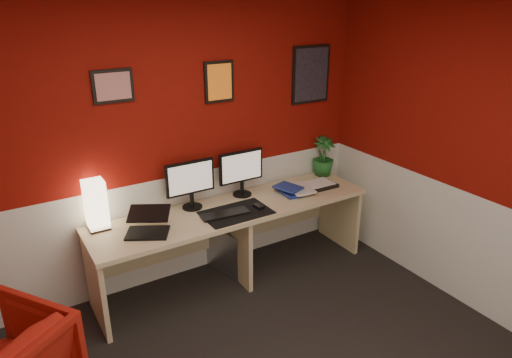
% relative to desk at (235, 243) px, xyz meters
% --- Properties ---
extents(wall_back, '(4.00, 0.01, 2.50)m').
position_rel_desk_xyz_m(wall_back, '(-0.49, 0.34, 0.89)').
color(wall_back, maroon).
rests_on(wall_back, ground).
extents(wall_right, '(0.01, 3.50, 2.50)m').
position_rel_desk_xyz_m(wall_right, '(1.51, -1.41, 0.89)').
color(wall_right, maroon).
rests_on(wall_right, ground).
extents(wainscot_back, '(4.00, 0.01, 1.00)m').
position_rel_desk_xyz_m(wainscot_back, '(-0.49, 0.34, 0.14)').
color(wainscot_back, silver).
rests_on(wainscot_back, ground).
extents(wainscot_right, '(0.01, 3.50, 1.00)m').
position_rel_desk_xyz_m(wainscot_right, '(1.51, -1.41, 0.14)').
color(wainscot_right, silver).
rests_on(wainscot_right, ground).
extents(desk, '(2.60, 0.65, 0.73)m').
position_rel_desk_xyz_m(desk, '(0.00, 0.00, 0.00)').
color(desk, '#D0BA85').
rests_on(desk, ground).
extents(shoji_lamp, '(0.16, 0.16, 0.40)m').
position_rel_desk_xyz_m(shoji_lamp, '(-1.14, 0.22, 0.56)').
color(shoji_lamp, '#FFE5B2').
rests_on(shoji_lamp, desk).
extents(laptop, '(0.40, 0.36, 0.22)m').
position_rel_desk_xyz_m(laptop, '(-0.83, -0.08, 0.47)').
color(laptop, black).
rests_on(laptop, desk).
extents(monitor_left, '(0.45, 0.06, 0.58)m').
position_rel_desk_xyz_m(monitor_left, '(-0.32, 0.19, 0.66)').
color(monitor_left, black).
rests_on(monitor_left, desk).
extents(monitor_right, '(0.45, 0.06, 0.58)m').
position_rel_desk_xyz_m(monitor_right, '(0.20, 0.20, 0.66)').
color(monitor_right, black).
rests_on(monitor_right, desk).
extents(desk_mat, '(0.60, 0.38, 0.01)m').
position_rel_desk_xyz_m(desk_mat, '(-0.04, -0.11, 0.37)').
color(desk_mat, black).
rests_on(desk_mat, desk).
extents(keyboard, '(0.43, 0.18, 0.02)m').
position_rel_desk_xyz_m(keyboard, '(-0.15, -0.10, 0.38)').
color(keyboard, black).
rests_on(keyboard, desk_mat).
extents(mouse, '(0.07, 0.10, 0.03)m').
position_rel_desk_xyz_m(mouse, '(0.18, -0.14, 0.39)').
color(mouse, black).
rests_on(mouse, desk_mat).
extents(book_bottom, '(0.25, 0.33, 0.03)m').
position_rel_desk_xyz_m(book_bottom, '(0.53, 0.01, 0.38)').
color(book_bottom, navy).
rests_on(book_bottom, desk).
extents(book_middle, '(0.26, 0.32, 0.02)m').
position_rel_desk_xyz_m(book_middle, '(0.60, -0.02, 0.40)').
color(book_middle, silver).
rests_on(book_middle, book_bottom).
extents(book_top, '(0.25, 0.30, 0.02)m').
position_rel_desk_xyz_m(book_top, '(0.50, -0.03, 0.43)').
color(book_top, navy).
rests_on(book_top, book_middle).
extents(zen_tray, '(0.36, 0.26, 0.03)m').
position_rel_desk_xyz_m(zen_tray, '(0.95, -0.01, 0.38)').
color(zen_tray, black).
rests_on(zen_tray, desk).
extents(potted_plant, '(0.28, 0.28, 0.41)m').
position_rel_desk_xyz_m(potted_plant, '(1.20, 0.22, 0.57)').
color(potted_plant, '#19591E').
rests_on(potted_plant, desk).
extents(pc_tower, '(0.30, 0.49, 0.45)m').
position_rel_desk_xyz_m(pc_tower, '(0.02, 0.15, -0.14)').
color(pc_tower, '#99999E').
rests_on(pc_tower, ground).
extents(art_left, '(0.32, 0.02, 0.26)m').
position_rel_desk_xyz_m(art_left, '(-0.87, 0.33, 1.49)').
color(art_left, red).
rests_on(art_left, wall_back).
extents(art_center, '(0.28, 0.02, 0.36)m').
position_rel_desk_xyz_m(art_center, '(0.06, 0.33, 1.44)').
color(art_center, orange).
rests_on(art_center, wall_back).
extents(art_right, '(0.44, 0.02, 0.56)m').
position_rel_desk_xyz_m(art_right, '(1.07, 0.33, 1.42)').
color(art_right, black).
rests_on(art_right, wall_back).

